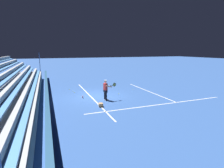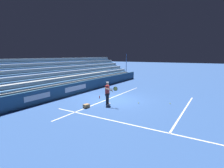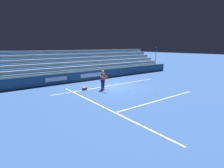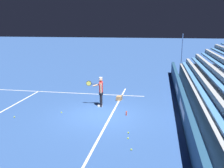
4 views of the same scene
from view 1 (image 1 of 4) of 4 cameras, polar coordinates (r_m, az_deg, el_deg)
name	(u,v)px [view 1 (image 1 of 4)]	position (r m, az deg, el deg)	size (l,w,h in m)	color
ground_plane	(96,96)	(15.96, -5.13, -4.02)	(160.00, 160.00, 0.00)	#2D5193
court_baseline_white	(91,97)	(15.84, -6.88, -4.16)	(12.00, 0.10, 0.01)	white
court_sideline_white	(161,104)	(14.09, 15.64, -6.43)	(0.10, 12.00, 0.01)	white
court_service_line_white	(148,91)	(18.17, 11.81, -2.34)	(8.22, 0.10, 0.01)	white
back_wall_sponsor_board	(47,95)	(15.28, -20.50, -3.24)	(26.09, 0.25, 1.10)	navy
bleacher_stand	(10,94)	(15.47, -30.34, -2.97)	(24.79, 4.00, 3.85)	#9EA3A8
tennis_player	(106,90)	(14.42, -2.05, -1.95)	(0.59, 1.05, 1.71)	black
ball_box_cardboard	(101,105)	(13.07, -3.68, -6.82)	(0.40, 0.30, 0.26)	#A87F51
tennis_ball_far_left	(69,89)	(19.04, -13.78, -1.73)	(0.07, 0.07, 0.07)	#CCE533
tennis_ball_toward_net	(74,92)	(17.58, -12.19, -2.71)	(0.07, 0.07, 0.07)	#CCE533
tennis_ball_on_baseline	(73,91)	(18.12, -12.64, -2.31)	(0.07, 0.07, 0.07)	#CCE533
tennis_ball_stray_back	(119,94)	(16.66, 2.18, -3.22)	(0.07, 0.07, 0.07)	#CCE533
tennis_ball_far_right	(133,90)	(18.53, 6.85, -1.83)	(0.07, 0.07, 0.07)	#CCE533
water_bottle	(83,97)	(15.42, -9.51, -4.24)	(0.07, 0.07, 0.22)	#EA4C33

